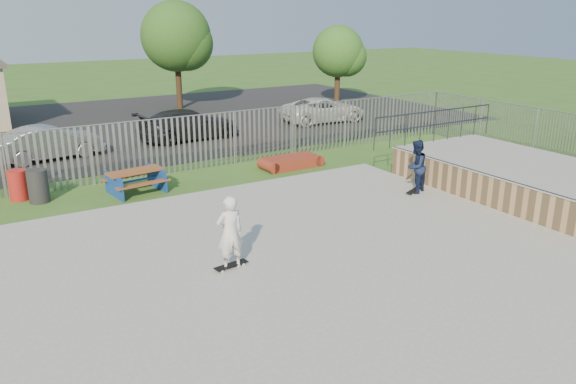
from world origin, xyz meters
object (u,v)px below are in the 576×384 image
trash_bin_grey (38,186)px  tree_mid (176,37)px  trash_bin_red (18,185)px  car_white (324,110)px  skater_navy (416,167)px  picnic_table (136,181)px  car_dark (189,124)px  car_silver (50,143)px  skater_white (230,233)px  funbox (291,162)px  tree_right (338,52)px

trash_bin_grey → tree_mid: 17.61m
trash_bin_red → car_white: size_ratio=0.21×
skater_navy → trash_bin_grey: bearing=-51.3°
picnic_table → tree_mid: 16.76m
picnic_table → car_dark: 7.82m
car_white → skater_navy: 12.65m
car_silver → skater_white: 12.88m
picnic_table → skater_white: (0.06, -6.88, 0.61)m
trash_bin_red → tree_mid: 17.47m
car_white → tree_mid: (-4.92, 7.90, 3.52)m
funbox → tree_right: size_ratio=0.42×
car_dark → skater_white: 14.04m
car_white → skater_navy: (-4.66, -11.76, 0.33)m
car_silver → tree_mid: (8.65, 8.84, 3.49)m
picnic_table → trash_bin_grey: 2.87m
picnic_table → car_dark: car_dark is taller
funbox → car_dark: bearing=101.8°
car_white → tree_mid: size_ratio=0.73×
funbox → skater_white: bearing=-131.0°
funbox → car_white: 9.14m
trash_bin_red → skater_white: size_ratio=0.56×
trash_bin_grey → skater_navy: 11.52m
picnic_table → tree_mid: bearing=56.7°
picnic_table → car_silver: 6.12m
funbox → tree_right: bearing=46.6°
car_dark → tree_right: (11.63, 4.74, 2.52)m
trash_bin_red → car_dark: 9.34m
skater_navy → car_dark: bearing=-98.1°
picnic_table → car_dark: size_ratio=0.41×
trash_bin_grey → tree_right: 21.76m
trash_bin_red → tree_right: bearing=27.6°
tree_right → skater_navy: tree_right is taller
trash_bin_grey → car_silver: size_ratio=0.25×
picnic_table → car_dark: bearing=48.3°
trash_bin_red → funbox: bearing=-6.7°
tree_mid → skater_white: bearing=-107.9°
funbox → trash_bin_red: trash_bin_red is taller
funbox → car_white: bearing=46.7°
funbox → trash_bin_red: (-9.13, 1.08, 0.27)m
car_dark → car_white: size_ratio=1.03×
car_dark → skater_navy: bearing=-169.5°
picnic_table → trash_bin_red: trash_bin_red is taller
tree_right → skater_white: tree_right is taller
trash_bin_red → car_silver: size_ratio=0.24×
funbox → tree_mid: tree_mid is taller
picnic_table → car_white: 13.77m
car_silver → skater_navy: (8.92, -10.82, 0.31)m
funbox → tree_mid: size_ratio=0.32×
car_silver → skater_navy: 14.02m
car_silver → car_dark: (5.97, 0.60, 0.02)m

